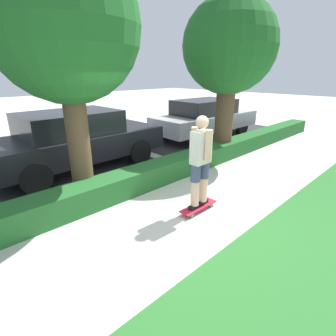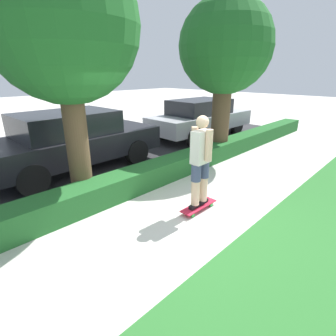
% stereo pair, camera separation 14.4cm
% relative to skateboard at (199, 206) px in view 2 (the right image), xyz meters
% --- Properties ---
extents(ground_plane, '(60.00, 60.00, 0.00)m').
position_rel_skateboard_xyz_m(ground_plane, '(-0.42, -0.02, -0.08)').
color(ground_plane, beige).
extents(street_asphalt, '(18.70, 5.00, 0.01)m').
position_rel_skateboard_xyz_m(street_asphalt, '(-0.42, 4.18, -0.07)').
color(street_asphalt, '#2D2D30').
rests_on(street_asphalt, ground_plane).
extents(hedge_row, '(18.70, 0.60, 0.49)m').
position_rel_skateboard_xyz_m(hedge_row, '(-0.42, 1.58, 0.17)').
color(hedge_row, '#236028').
rests_on(hedge_row, ground_plane).
extents(skateboard, '(0.85, 0.24, 0.10)m').
position_rel_skateboard_xyz_m(skateboard, '(0.00, 0.00, 0.00)').
color(skateboard, red).
rests_on(skateboard, ground_plane).
extents(skater_person, '(0.50, 0.44, 1.72)m').
position_rel_skateboard_xyz_m(skater_person, '(0.00, 0.00, 0.94)').
color(skater_person, black).
rests_on(skater_person, skateboard).
extents(tree_mid, '(2.63, 2.63, 4.56)m').
position_rel_skateboard_xyz_m(tree_mid, '(-1.29, 2.04, 3.12)').
color(tree_mid, brown).
rests_on(tree_mid, ground_plane).
extents(tree_far, '(2.62, 2.62, 4.51)m').
position_rel_skateboard_xyz_m(tree_far, '(3.24, 1.74, 3.04)').
color(tree_far, brown).
rests_on(tree_far, ground_plane).
extents(parked_car_middle, '(4.63, 1.96, 1.56)m').
position_rel_skateboard_xyz_m(parked_car_middle, '(-0.55, 3.83, 0.74)').
color(parked_car_middle, black).
rests_on(parked_car_middle, ground_plane).
extents(parked_car_rear, '(4.77, 1.89, 1.50)m').
position_rel_skateboard_xyz_m(parked_car_rear, '(4.95, 3.76, 0.71)').
color(parked_car_rear, '#B7B7BC').
rests_on(parked_car_rear, ground_plane).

